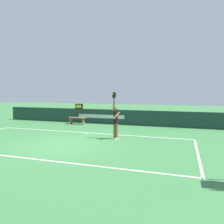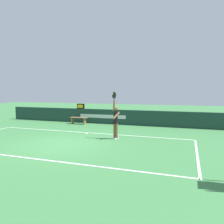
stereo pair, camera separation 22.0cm
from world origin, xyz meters
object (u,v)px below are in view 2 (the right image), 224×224
object	(u,v)px
tennis_ball	(112,94)
courtside_bench_near	(79,119)
speed_display	(81,106)
tennis_player	(116,120)

from	to	relation	value
tennis_ball	courtside_bench_near	xyz separation A→B (m)	(-3.95, 3.87, -1.88)
speed_display	tennis_player	size ratio (longest dim) A/B	0.24
tennis_ball	courtside_bench_near	size ratio (longest dim) A/B	0.06
tennis_ball	courtside_bench_near	bearing A→B (deg)	135.59
courtside_bench_near	speed_display	bearing A→B (deg)	106.09
tennis_player	courtside_bench_near	xyz separation A→B (m)	(-4.12, 3.89, -0.61)
speed_display	tennis_player	world-z (taller)	tennis_player
speed_display	courtside_bench_near	xyz separation A→B (m)	(0.23, -0.81, -0.88)
speed_display	courtside_bench_near	world-z (taller)	speed_display
speed_display	tennis_ball	bearing A→B (deg)	-48.22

